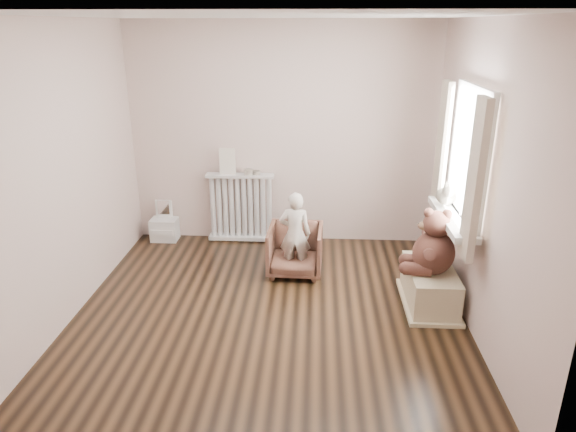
# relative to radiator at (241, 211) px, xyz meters

# --- Properties ---
(floor) EXTENTS (3.60, 3.60, 0.01)m
(floor) POSITION_rel_radiator_xyz_m (0.50, -1.68, -0.39)
(floor) COLOR black
(floor) RESTS_ON ground
(ceiling) EXTENTS (3.60, 3.60, 0.01)m
(ceiling) POSITION_rel_radiator_xyz_m (0.50, -1.68, 2.21)
(ceiling) COLOR white
(ceiling) RESTS_ON ground
(back_wall) EXTENTS (3.60, 0.02, 2.60)m
(back_wall) POSITION_rel_radiator_xyz_m (0.50, 0.12, 0.91)
(back_wall) COLOR beige
(back_wall) RESTS_ON ground
(front_wall) EXTENTS (3.60, 0.02, 2.60)m
(front_wall) POSITION_rel_radiator_xyz_m (0.50, -3.48, 0.91)
(front_wall) COLOR beige
(front_wall) RESTS_ON ground
(left_wall) EXTENTS (0.02, 3.60, 2.60)m
(left_wall) POSITION_rel_radiator_xyz_m (-1.30, -1.68, 0.91)
(left_wall) COLOR beige
(left_wall) RESTS_ON ground
(right_wall) EXTENTS (0.02, 3.60, 2.60)m
(right_wall) POSITION_rel_radiator_xyz_m (2.30, -1.68, 0.91)
(right_wall) COLOR beige
(right_wall) RESTS_ON ground
(window) EXTENTS (0.03, 0.90, 1.10)m
(window) POSITION_rel_radiator_xyz_m (2.26, -1.38, 1.06)
(window) COLOR white
(window) RESTS_ON right_wall
(window_sill) EXTENTS (0.22, 1.10, 0.06)m
(window_sill) POSITION_rel_radiator_xyz_m (2.17, -1.38, 0.48)
(window_sill) COLOR silver
(window_sill) RESTS_ON right_wall
(curtain_left) EXTENTS (0.06, 0.26, 1.30)m
(curtain_left) POSITION_rel_radiator_xyz_m (2.15, -1.95, 1.00)
(curtain_left) COLOR #B9AB93
(curtain_left) RESTS_ON right_wall
(curtain_right) EXTENTS (0.06, 0.26, 1.30)m
(curtain_right) POSITION_rel_radiator_xyz_m (2.15, -0.81, 1.00)
(curtain_right) COLOR #B9AB93
(curtain_right) RESTS_ON right_wall
(radiator) EXTENTS (0.81, 0.15, 0.86)m
(radiator) POSITION_rel_radiator_xyz_m (0.00, 0.00, 0.00)
(radiator) COLOR silver
(radiator) RESTS_ON floor
(paper_doll) EXTENTS (0.19, 0.02, 0.32)m
(paper_doll) POSITION_rel_radiator_xyz_m (-0.14, 0.00, 0.63)
(paper_doll) COLOR beige
(paper_doll) RESTS_ON radiator
(tin_a) EXTENTS (0.11, 0.11, 0.06)m
(tin_a) POSITION_rel_radiator_xyz_m (0.11, 0.00, 0.50)
(tin_a) COLOR #A59E8C
(tin_a) RESTS_ON radiator
(tin_b) EXTENTS (0.08, 0.08, 0.05)m
(tin_b) POSITION_rel_radiator_xyz_m (0.20, 0.00, 0.49)
(tin_b) COLOR #A59E8C
(tin_b) RESTS_ON radiator
(toy_vanity) EXTENTS (0.32, 0.23, 0.51)m
(toy_vanity) POSITION_rel_radiator_xyz_m (-0.97, -0.03, -0.11)
(toy_vanity) COLOR silver
(toy_vanity) RESTS_ON floor
(armchair) EXTENTS (0.59, 0.61, 0.53)m
(armchair) POSITION_rel_radiator_xyz_m (0.70, -0.84, -0.12)
(armchair) COLOR brown
(armchair) RESTS_ON floor
(child) EXTENTS (0.34, 0.23, 0.91)m
(child) POSITION_rel_radiator_xyz_m (0.70, -0.89, 0.09)
(child) COLOR silver
(child) RESTS_ON armchair
(toy_bench) EXTENTS (0.42, 0.80, 0.38)m
(toy_bench) POSITION_rel_radiator_xyz_m (2.02, -1.44, -0.19)
(toy_bench) COLOR beige
(toy_bench) RESTS_ON floor
(teddy_bear) EXTENTS (0.55, 0.45, 0.61)m
(teddy_bear) POSITION_rel_radiator_xyz_m (2.00, -1.51, 0.28)
(teddy_bear) COLOR #3C1F18
(teddy_bear) RESTS_ON toy_bench
(plush_cat) EXTENTS (0.28, 0.34, 0.25)m
(plush_cat) POSITION_rel_radiator_xyz_m (2.16, -1.11, 0.61)
(plush_cat) COLOR gray
(plush_cat) RESTS_ON window_sill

